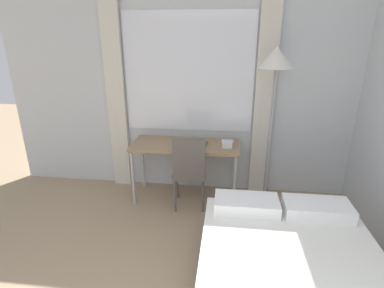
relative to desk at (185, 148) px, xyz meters
name	(u,v)px	position (x,y,z in m)	size (l,w,h in m)	color
wall_back_with_window	(193,92)	(0.06, 0.35, 0.65)	(5.11, 0.13, 2.70)	silver
desk	(185,148)	(0.00, 0.00, 0.00)	(1.36, 0.55, 0.76)	#937551
desk_chair	(189,169)	(0.08, -0.25, -0.17)	(0.43, 0.43, 0.95)	#59514C
standing_lamp	(275,70)	(1.02, -0.07, 0.99)	(0.38, 0.38, 1.95)	#4C4C51
telephone	(227,144)	(0.53, -0.04, 0.10)	(0.14, 0.16, 0.09)	silver
book	(195,143)	(0.13, 0.00, 0.08)	(0.30, 0.20, 0.02)	#33664C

